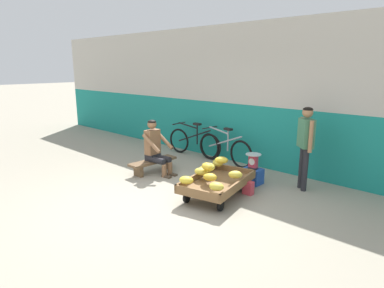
# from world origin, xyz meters

# --- Properties ---
(ground_plane) EXTENTS (80.00, 80.00, 0.00)m
(ground_plane) POSITION_xyz_m (0.00, 0.00, 0.00)
(ground_plane) COLOR gray
(back_wall) EXTENTS (16.00, 0.30, 3.16)m
(back_wall) POSITION_xyz_m (0.00, 3.23, 1.58)
(back_wall) COLOR #19847A
(back_wall) RESTS_ON ground
(banana_cart) EXTENTS (1.11, 1.58, 0.36)m
(banana_cart) POSITION_xyz_m (0.54, 1.07, 0.24)
(banana_cart) COLOR brown
(banana_cart) RESTS_ON ground
(banana_pile) EXTENTS (1.06, 1.37, 0.26)m
(banana_pile) POSITION_xyz_m (0.45, 1.00, 0.46)
(banana_pile) COLOR gold
(banana_pile) RESTS_ON banana_cart
(low_bench) EXTENTS (0.34, 1.11, 0.27)m
(low_bench) POSITION_xyz_m (-1.32, 1.19, 0.20)
(low_bench) COLOR brown
(low_bench) RESTS_ON ground
(vendor_seated) EXTENTS (0.70, 0.52, 1.14)m
(vendor_seated) POSITION_xyz_m (-1.23, 1.20, 0.57)
(vendor_seated) COLOR brown
(vendor_seated) RESTS_ON ground
(plastic_crate) EXTENTS (0.36, 0.28, 0.30)m
(plastic_crate) POSITION_xyz_m (0.62, 2.05, 0.15)
(plastic_crate) COLOR #234CA8
(plastic_crate) RESTS_ON ground
(weighing_scale) EXTENTS (0.30, 0.30, 0.29)m
(weighing_scale) POSITION_xyz_m (0.62, 2.05, 0.45)
(weighing_scale) COLOR #28282D
(weighing_scale) RESTS_ON plastic_crate
(bicycle_near_left) EXTENTS (1.66, 0.48, 0.86)m
(bicycle_near_left) POSITION_xyz_m (-1.58, 2.77, 0.35)
(bicycle_near_left) COLOR black
(bicycle_near_left) RESTS_ON ground
(bicycle_far_left) EXTENTS (1.65, 0.48, 0.86)m
(bicycle_far_left) POSITION_xyz_m (-0.62, 2.77, 0.35)
(bicycle_far_left) COLOR black
(bicycle_far_left) RESTS_ON ground
(customer_adult) EXTENTS (0.38, 0.37, 1.53)m
(customer_adult) POSITION_xyz_m (1.47, 2.42, 0.95)
(customer_adult) COLOR #232328
(customer_adult) RESTS_ON ground
(shopping_bag) EXTENTS (0.18, 0.12, 0.24)m
(shopping_bag) POSITION_xyz_m (0.88, 1.52, 0.12)
(shopping_bag) COLOR #D13D4C
(shopping_bag) RESTS_ON ground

